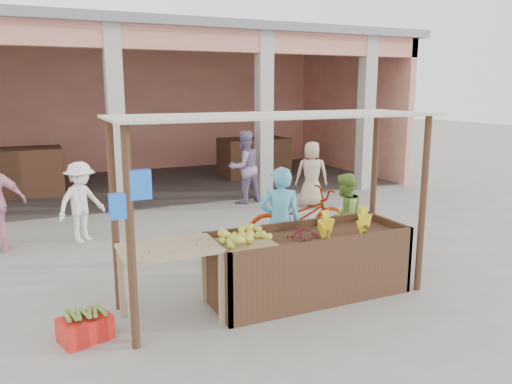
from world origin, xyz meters
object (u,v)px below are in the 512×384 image
motorcycle (298,217)px  fruit_stall (309,266)px  vendor_blue (280,219)px  red_crate (85,328)px  vendor_green (344,215)px  side_table (170,259)px

motorcycle → fruit_stall: bearing=156.0°
fruit_stall → vendor_blue: 0.88m
red_crate → vendor_green: bearing=-3.6°
fruit_stall → red_crate: bearing=-178.9°
red_crate → motorcycle: size_ratio=0.26×
side_table → motorcycle: size_ratio=0.57×
red_crate → motorcycle: (3.72, 1.97, 0.39)m
fruit_stall → vendor_blue: (-0.04, 0.75, 0.46)m
vendor_blue → red_crate: bearing=40.8°
vendor_blue → vendor_green: (1.26, 0.25, -0.13)m
vendor_blue → fruit_stall: bearing=117.9°
fruit_stall → side_table: 1.88m
side_table → red_crate: (-0.98, -0.07, -0.63)m
vendor_green → motorcycle: vendor_green is taller
motorcycle → vendor_blue: bearing=142.3°
red_crate → motorcycle: bearing=9.6°
fruit_stall → vendor_blue: size_ratio=1.50×
side_table → vendor_blue: vendor_blue is taller
side_table → vendor_blue: size_ratio=0.65×
fruit_stall → motorcycle: 2.12m
motorcycle → red_crate: bearing=119.1°
red_crate → vendor_blue: vendor_blue is taller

